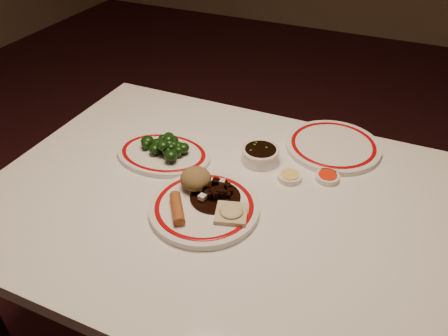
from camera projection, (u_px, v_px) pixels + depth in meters
dining_table at (219, 220)px, 1.19m from camera, size 1.20×0.90×0.75m
main_plate at (204, 208)px, 1.08m from camera, size 0.35×0.35×0.02m
rice_mound at (196, 179)px, 1.11m from camera, size 0.08×0.08×0.06m
spring_roll at (177, 208)px, 1.04m from camera, size 0.08×0.10×0.03m
fried_wonton at (231, 212)px, 1.04m from camera, size 0.09×0.09×0.02m
stirfry_heap at (215, 192)px, 1.09m from camera, size 0.13×0.13×0.03m
broccoli_plate at (164, 154)px, 1.26m from camera, size 0.30×0.26×0.02m
broccoli_pile at (167, 146)px, 1.24m from camera, size 0.15×0.12×0.05m
soy_bowl at (260, 155)px, 1.24m from camera, size 0.11×0.11×0.04m
sweet_sour_dish at (327, 177)px, 1.18m from camera, size 0.06×0.06×0.02m
mustard_dish at (290, 177)px, 1.18m from camera, size 0.06×0.06×0.02m
far_plate at (333, 146)px, 1.30m from camera, size 0.32×0.32×0.02m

